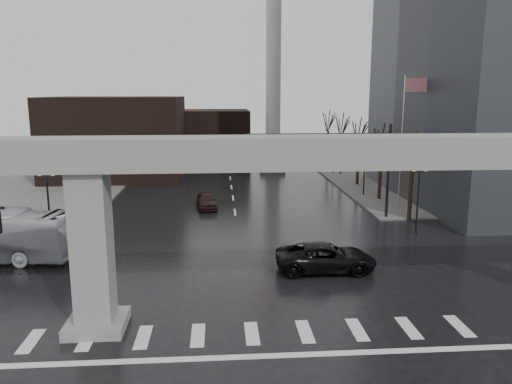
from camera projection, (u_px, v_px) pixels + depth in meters
ground at (250, 323)px, 23.27m from camera, size 160.00×160.00×0.00m
sidewalk_ne at (446, 180)px, 60.34m from camera, size 28.00×36.00×0.15m
sidewalk_nw at (2, 186)px, 56.56m from camera, size 28.00×36.00×0.15m
elevated_guideway at (279, 178)px, 22.01m from camera, size 48.00×2.60×8.70m
building_far_left at (117, 137)px, 62.32m from camera, size 16.00×14.00×10.00m
building_far_mid at (214, 138)px, 73.17m from camera, size 10.00×10.00×8.00m
smokestack at (273, 71)px, 66.04m from camera, size 3.60×3.60×30.00m
signal_mast_arm at (344, 151)px, 41.15m from camera, size 12.12×0.43×8.00m
flagpole_assembly at (406, 127)px, 44.41m from camera, size 2.06×0.12×12.00m
lamp_right_0 at (419, 189)px, 37.26m from camera, size 1.22×0.32×5.11m
lamp_right_1 at (365, 163)px, 50.94m from camera, size 1.22×0.32×5.11m
lamp_right_2 at (334, 148)px, 64.63m from camera, size 1.22×0.32×5.11m
lamp_left_0 at (48, 194)px, 35.29m from camera, size 1.22×0.32×5.11m
lamp_left_1 at (95, 166)px, 48.98m from camera, size 1.22×0.32×5.11m
lamp_left_2 at (122, 150)px, 62.66m from camera, size 1.22×0.32×5.11m
tree_right_0 at (411, 188)px, 41.39m from camera, size 1.09×1.58×7.50m
tree_right_1 at (380, 172)px, 49.20m from camera, size 1.09×1.61×7.67m
tree_right_2 at (358, 160)px, 57.01m from camera, size 1.10×1.63×7.85m
tree_right_3 at (341, 151)px, 64.82m from camera, size 1.11×1.66×8.02m
tree_right_4 at (328, 145)px, 72.62m from camera, size 1.12×1.69×8.19m
pickup_truck at (326, 257)px, 29.95m from camera, size 6.09×2.97×1.67m
far_car at (207, 200)px, 46.16m from camera, size 2.19×4.48×1.47m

